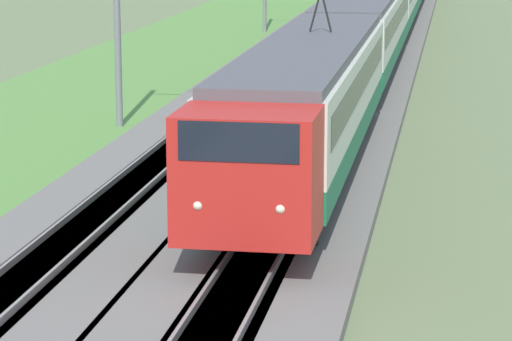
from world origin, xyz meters
The scene contains 6 objects.
ballast_main centered at (50.00, 0.00, 0.15)m, with size 240.00×4.40×0.30m.
ballast_adjacent centered at (50.00, -4.27, 0.15)m, with size 240.00×4.40×0.30m.
track_main centered at (50.00, 0.00, 0.16)m, with size 240.00×1.57×0.45m.
track_adjacent centered at (50.00, -4.27, 0.16)m, with size 240.00×1.57×0.45m.
grass_verge centered at (50.00, 6.44, 0.06)m, with size 240.00×8.45×0.12m.
passenger_train centered at (60.83, -4.27, 2.28)m, with size 80.15×2.92×4.90m.
Camera 1 is at (-1.41, -8.28, 7.53)m, focal length 85.00 mm.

